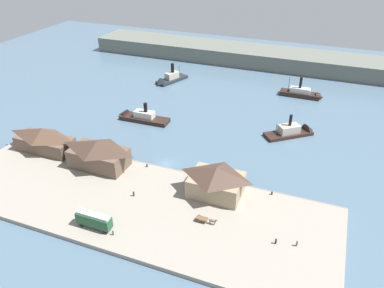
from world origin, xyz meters
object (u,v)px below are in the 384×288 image
(pedestrian_near_cart, at_px, (276,241))
(ferry_departing_north, at_px, (169,79))
(street_tram, at_px, (94,220))
(pedestrian_by_tram, at_px, (297,243))
(pedestrian_walking_east, at_px, (134,194))
(pedestrian_at_waters_edge, at_px, (113,233))
(horse_cart, at_px, (205,219))
(ferry_near_quay, at_px, (139,117))
(ferry_shed_central_terminal, at_px, (44,139))
(mooring_post_center_east, at_px, (272,193))
(ferry_shed_west_terminal, at_px, (98,153))
(ferry_shed_customs_shed, at_px, (216,180))
(mooring_post_center_west, at_px, (147,166))
(ferry_approaching_west, at_px, (304,94))
(ferry_outer_harbor, at_px, (295,131))

(pedestrian_near_cart, distance_m, ferry_departing_north, 112.86)
(street_tram, relative_size, pedestrian_by_tram, 5.29)
(pedestrian_walking_east, relative_size, pedestrian_at_waters_edge, 1.12)
(horse_cart, bearing_deg, ferry_near_quay, 133.40)
(ferry_shed_central_terminal, xyz_separation_m, pedestrian_walking_east, (39.40, -11.16, -3.39))
(mooring_post_center_east, bearing_deg, pedestrian_at_waters_edge, -137.72)
(ferry_shed_west_terminal, height_order, pedestrian_by_tram, ferry_shed_west_terminal)
(pedestrian_at_waters_edge, relative_size, pedestrian_near_cart, 0.89)
(ferry_shed_customs_shed, xyz_separation_m, mooring_post_center_west, (-24.17, 4.78, -3.95))
(ferry_shed_central_terminal, bearing_deg, mooring_post_center_west, 5.02)
(mooring_post_center_east, xyz_separation_m, ferry_departing_north, (-64.11, 71.22, -0.20))
(ferry_shed_west_terminal, relative_size, pedestrian_walking_east, 10.21)
(pedestrian_near_cart, relative_size, ferry_approaching_west, 0.09)
(ferry_shed_west_terminal, distance_m, street_tram, 28.27)
(pedestrian_at_waters_edge, height_order, ferry_near_quay, ferry_near_quay)
(horse_cart, height_order, pedestrian_near_cart, horse_cart)
(ferry_near_quay, bearing_deg, ferry_shed_central_terminal, -116.85)
(pedestrian_by_tram, distance_m, mooring_post_center_west, 51.17)
(ferry_shed_customs_shed, relative_size, ferry_approaching_west, 0.78)
(ferry_shed_central_terminal, bearing_deg, horse_cart, -12.80)
(ferry_outer_harbor, bearing_deg, ferry_shed_west_terminal, -139.93)
(ferry_shed_west_terminal, distance_m, ferry_departing_north, 77.20)
(horse_cart, bearing_deg, pedestrian_near_cart, -2.82)
(pedestrian_walking_east, bearing_deg, horse_cart, -7.29)
(ferry_approaching_west, bearing_deg, mooring_post_center_west, -116.51)
(pedestrian_at_waters_edge, distance_m, ferry_approaching_west, 111.60)
(street_tram, height_order, ferry_departing_north, ferry_departing_north)
(horse_cart, bearing_deg, ferry_outer_harbor, 76.17)
(pedestrian_at_waters_edge, bearing_deg, pedestrian_near_cart, 17.18)
(mooring_post_center_east, bearing_deg, ferry_outer_harbor, 89.08)
(ferry_departing_north, bearing_deg, ferry_shed_central_terminal, -98.42)
(ferry_shed_customs_shed, bearing_deg, mooring_post_center_west, 168.81)
(mooring_post_center_east, xyz_separation_m, mooring_post_center_west, (-39.03, -0.34, 0.00))
(ferry_shed_west_terminal, height_order, pedestrian_near_cart, ferry_shed_west_terminal)
(ferry_departing_north, bearing_deg, ferry_shed_west_terminal, -81.79)
(pedestrian_walking_east, relative_size, ferry_departing_north, 0.09)
(pedestrian_walking_east, xyz_separation_m, mooring_post_center_east, (35.78, 14.68, -0.35))
(pedestrian_walking_east, bearing_deg, ferry_near_quay, 116.85)
(ferry_shed_west_terminal, bearing_deg, ferry_near_quay, 98.49)
(pedestrian_walking_east, distance_m, mooring_post_center_west, 14.70)
(pedestrian_walking_east, bearing_deg, ferry_shed_customs_shed, 24.54)
(ferry_shed_west_terminal, relative_size, mooring_post_center_east, 19.86)
(ferry_near_quay, height_order, ferry_outer_harbor, ferry_outer_harbor)
(ferry_near_quay, bearing_deg, pedestrian_by_tram, -34.94)
(mooring_post_center_west, bearing_deg, mooring_post_center_east, 0.50)
(pedestrian_walking_east, xyz_separation_m, pedestrian_at_waters_edge, (2.79, -15.32, -0.09))
(ferry_approaching_west, bearing_deg, ferry_near_quay, -140.87)
(ferry_departing_north, bearing_deg, ferry_approaching_west, 5.01)
(ferry_shed_customs_shed, bearing_deg, ferry_approaching_west, 80.10)
(ferry_shed_customs_shed, relative_size, street_tram, 1.57)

